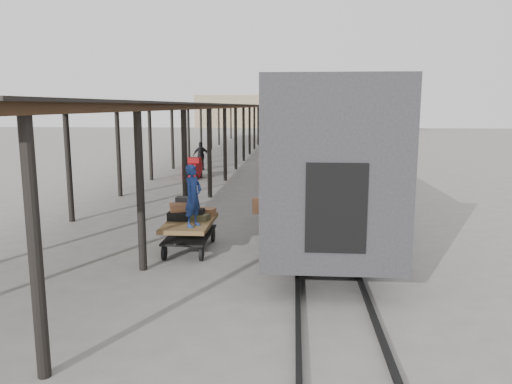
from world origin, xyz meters
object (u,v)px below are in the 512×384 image
Objects in this scene: baggage_cart at (190,228)px; pedestrian at (201,156)px; porter at (193,196)px; luggage_tug at (192,169)px.

baggage_cart is 1.33× the size of pedestrian.
porter is (0.25, -0.65, 1.04)m from baggage_cart.
pedestrian reaches higher than baggage_cart.
luggage_tug is 3.90m from pedestrian.
baggage_cart is 14.15m from luggage_tug.
luggage_tug is at bearing 35.32° from porter.
baggage_cart is at bearing 44.68° from porter.
pedestrian is at bearing 98.95° from luggage_tug.
baggage_cart is at bearing -73.10° from luggage_tug.
pedestrian is (-0.22, 3.88, 0.37)m from luggage_tug.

